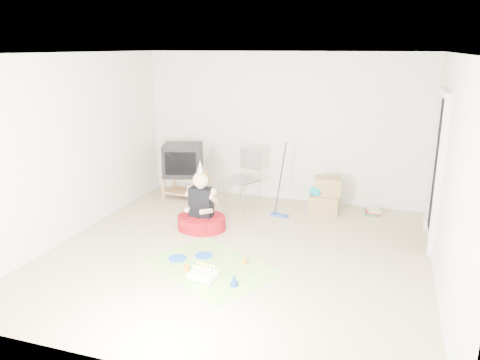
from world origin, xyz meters
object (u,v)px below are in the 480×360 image
(cardboard_boxes, at_px, (325,196))
(birthday_cake, at_px, (203,275))
(crt_tv, at_px, (183,160))
(tv_stand, at_px, (184,184))
(folding_chair, at_px, (242,180))
(seated_woman, at_px, (201,214))

(cardboard_boxes, bearing_deg, birthday_cake, -110.46)
(crt_tv, bearing_deg, tv_stand, 118.10)
(crt_tv, xyz_separation_m, cardboard_boxes, (2.56, -0.00, -0.42))
(tv_stand, distance_m, folding_chair, 1.25)
(seated_woman, relative_size, birthday_cake, 3.03)
(seated_woman, xyz_separation_m, birthday_cake, (0.63, -1.47, -0.19))
(crt_tv, xyz_separation_m, folding_chair, (1.20, -0.24, -0.20))
(folding_chair, bearing_deg, seated_woman, -105.73)
(tv_stand, height_order, crt_tv, crt_tv)
(tv_stand, xyz_separation_m, crt_tv, (0.00, -0.00, 0.46))
(crt_tv, bearing_deg, birthday_cake, -78.01)
(birthday_cake, bearing_deg, crt_tv, 118.89)
(crt_tv, relative_size, cardboard_boxes, 1.10)
(crt_tv, distance_m, seated_woman, 1.66)
(folding_chair, distance_m, cardboard_boxes, 1.41)
(crt_tv, relative_size, birthday_cake, 1.88)
(tv_stand, xyz_separation_m, cardboard_boxes, (2.56, -0.00, 0.04))
(crt_tv, height_order, seated_woman, seated_woman)
(cardboard_boxes, relative_size, seated_woman, 0.56)
(folding_chair, bearing_deg, cardboard_boxes, 9.92)
(tv_stand, height_order, seated_woman, seated_woman)
(folding_chair, height_order, birthday_cake, folding_chair)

